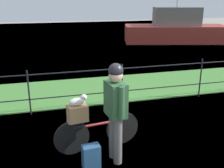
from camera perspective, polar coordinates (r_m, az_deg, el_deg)
The scene contains 10 objects.
ground_plane at distance 4.90m, azimuth 10.40°, elevation -14.46°, with size 60.00×60.00×0.00m, color gray.
grass_strip at distance 7.99m, azimuth -0.69°, elevation -0.91°, with size 27.00×2.40×0.03m, color #478438.
harbor_water at distance 17.07m, azimuth -8.78°, elevation 9.02°, with size 30.00×30.00×0.00m, color #426684.
iron_fence at distance 6.59m, azimuth 2.19°, elevation 0.55°, with size 18.04×0.04×1.07m.
bicycle_main at distance 4.79m, azimuth -3.28°, elevation -10.37°, with size 1.58×0.27×0.62m.
wooden_crate at distance 4.51m, azimuth -7.52°, elevation -6.25°, with size 0.33×0.25×0.28m, color #A87F51.
terrier_dog at distance 4.43m, azimuth -7.32°, elevation -3.63°, with size 0.32×0.17×0.18m.
cyclist_person at distance 4.17m, azimuth 0.79°, elevation -4.57°, with size 0.31×0.54×1.68m.
backpack_on_paving at distance 4.37m, azimuth -4.54°, elevation -15.48°, with size 0.28×0.18×0.40m, color #28517A.
moored_boat_near at distance 17.24m, azimuth 13.65°, elevation 11.44°, with size 6.62×3.80×3.73m.
Camera 1 is at (-1.89, -3.69, 2.61)m, focal length 42.06 mm.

